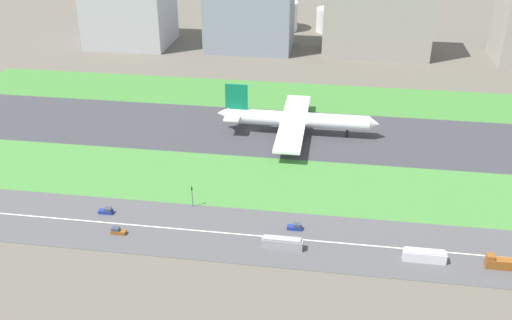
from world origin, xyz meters
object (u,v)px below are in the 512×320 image
car_1 (295,227)px  truck_0 (500,263)px  office_tower (378,10)px  car_3 (118,231)px  bus_0 (424,256)px  fuel_tank_centre (330,20)px  car_0 (106,211)px  airliner (294,119)px  hangar_building (249,7)px  bus_1 (282,243)px  fuel_tank_west (279,16)px  traffic_light (192,195)px

car_1 → truck_0: bearing=-10.0°
truck_0 → office_tower: (-27.94, 192.00, 22.96)m
car_3 → office_tower: (80.44, 192.00, 23.71)m
truck_0 → bus_0: (-20.06, 0.00, 0.15)m
bus_0 → fuel_tank_centre: 239.63m
car_1 → fuel_tank_centre: 227.10m
office_tower → car_0: bearing=-115.8°
airliner → bus_0: (43.21, -78.00, -4.41)m
fuel_tank_centre → hangar_building: bearing=-134.7°
car_3 → truck_0: (108.38, -0.00, 0.75)m
hangar_building → fuel_tank_centre: 65.52m
bus_1 → fuel_tank_west: bearing=-83.2°
car_1 → hangar_building: hangar_building is taller
bus_0 → truck_0: bearing=180.0°
truck_0 → airliner: bearing=-51.0°
airliner → car_3: (-45.10, -78.00, -5.31)m
car_0 → bus_0: bearing=-6.0°
traffic_light → fuel_tank_west: 219.07m
truck_0 → traffic_light: size_ratio=1.17×
bus_1 → office_tower: bearing=-99.3°
car_0 → bus_0: 96.31m
car_3 → hangar_building: 193.59m
truck_0 → hangar_building: size_ratio=0.17×
car_3 → car_1: bearing=-169.1°
car_3 → fuel_tank_west: 238.03m
truck_0 → fuel_tank_centre: 243.37m
car_1 → car_0: same height
car_1 → truck_0: size_ratio=0.52×
car_1 → hangar_building: size_ratio=0.09×
car_0 → office_tower: office_tower is taller
car_0 → office_tower: bearing=64.2°
car_0 → truck_0: size_ratio=0.52×
fuel_tank_west → traffic_light: bearing=-90.6°
car_0 → traffic_light: traffic_light is taller
car_3 → fuel_tank_west: fuel_tank_west is taller
bus_0 → traffic_light: traffic_light is taller
truck_0 → bus_0: truck_0 is taller
bus_1 → hangar_building: bearing=-78.2°
bus_0 → traffic_light: 72.39m
bus_0 → office_tower: size_ratio=0.20×
airliner → bus_1: bearing=-87.2°
car_0 → fuel_tank_centre: fuel_tank_centre is taller
fuel_tank_west → airliner: bearing=-81.2°
car_3 → bus_0: (88.31, 0.00, 0.90)m
traffic_light → fuel_tank_centre: bearing=80.9°
bus_0 → traffic_light: bearing=-14.4°
car_0 → fuel_tank_centre: size_ratio=0.26×
bus_1 → bus_0: (39.37, 0.00, 0.00)m
car_0 → car_3: (7.47, -10.00, 0.00)m
truck_0 → traffic_light: (-90.13, 17.99, 2.62)m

